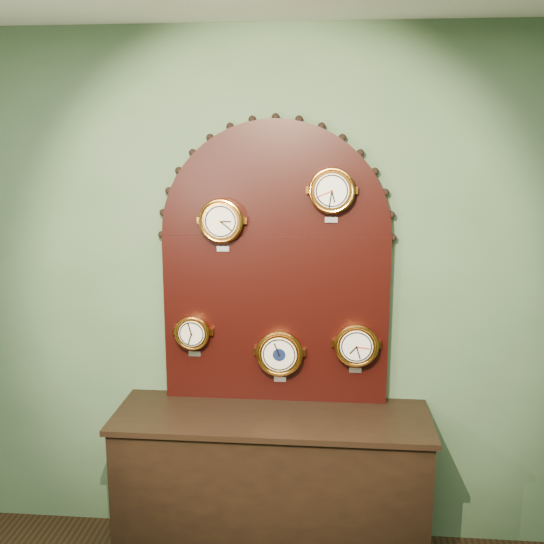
# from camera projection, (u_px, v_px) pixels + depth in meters

# --- Properties ---
(wall_back) EXTENTS (4.00, 0.00, 4.00)m
(wall_back) POSITION_uv_depth(u_px,v_px,m) (276.00, 295.00, 3.45)
(wall_back) COLOR #456243
(wall_back) RESTS_ON ground
(shop_counter) EXTENTS (1.60, 0.50, 0.80)m
(shop_counter) POSITION_uv_depth(u_px,v_px,m) (272.00, 490.00, 3.39)
(shop_counter) COLOR black
(shop_counter) RESTS_ON ground_plane
(display_board) EXTENTS (1.26, 0.06, 1.53)m
(display_board) POSITION_uv_depth(u_px,v_px,m) (275.00, 256.00, 3.36)
(display_board) COLOR black
(display_board) RESTS_ON shop_counter
(roman_clock) EXTENTS (0.23, 0.08, 0.28)m
(roman_clock) POSITION_uv_depth(u_px,v_px,m) (221.00, 221.00, 3.28)
(roman_clock) COLOR #C47B29
(roman_clock) RESTS_ON display_board
(arabic_clock) EXTENTS (0.23, 0.08, 0.28)m
(arabic_clock) POSITION_uv_depth(u_px,v_px,m) (332.00, 190.00, 3.19)
(arabic_clock) COLOR #C47B29
(arabic_clock) RESTS_ON display_board
(hygrometer) EXTENTS (0.19, 0.08, 0.24)m
(hygrometer) POSITION_uv_depth(u_px,v_px,m) (193.00, 332.00, 3.41)
(hygrometer) COLOR #C47B29
(hygrometer) RESTS_ON display_board
(barometer) EXTENTS (0.25, 0.08, 0.30)m
(barometer) POSITION_uv_depth(u_px,v_px,m) (280.00, 353.00, 3.39)
(barometer) COLOR #C47B29
(barometer) RESTS_ON display_board
(tide_clock) EXTENTS (0.23, 0.08, 0.28)m
(tide_clock) POSITION_uv_depth(u_px,v_px,m) (356.00, 345.00, 3.35)
(tide_clock) COLOR #C47B29
(tide_clock) RESTS_ON display_board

